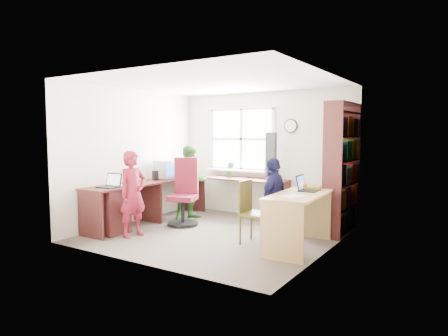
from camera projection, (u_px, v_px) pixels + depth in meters
name	position (u px, v px, depth m)	size (l,w,h in m)	color
room	(219.00, 158.00, 6.35)	(3.64, 3.44, 2.44)	#4C433C
l_desk	(143.00, 201.00, 6.81)	(2.38, 2.95, 0.75)	#491D1D
right_desk	(299.00, 209.00, 5.56)	(0.70, 1.38, 0.78)	tan
bookshelf	(342.00, 172.00, 6.41)	(0.30, 1.02, 2.10)	#491D1D
swivel_chair	(184.00, 196.00, 7.06)	(0.70, 0.70, 1.18)	black
wooden_chair	(252.00, 209.00, 5.85)	(0.40, 0.40, 0.93)	brown
crt_monitor	(165.00, 170.00, 7.57)	(0.39, 0.36, 0.35)	silver
laptop_left	(111.00, 184.00, 6.40)	(0.33, 0.27, 0.22)	black
laptop_right	(306.00, 187.00, 5.83)	(0.30, 0.35, 0.23)	black
speaker_a	(155.00, 176.00, 7.33)	(0.11, 0.11, 0.18)	black
speaker_b	(174.00, 174.00, 7.75)	(0.10, 0.10, 0.16)	black
cd_tower	(271.00, 156.00, 7.39)	(0.20, 0.18, 0.88)	black
game_box	(310.00, 188.00, 5.97)	(0.34, 0.34, 0.06)	red
paper_a	(129.00, 185.00, 6.71)	(0.25, 0.33, 0.00)	white
paper_b	(292.00, 196.00, 5.33)	(0.34, 0.39, 0.00)	white
potted_plant	(230.00, 170.00, 7.84)	(0.17, 0.14, 0.30)	#29672E
person_red	(133.00, 194.00, 6.22)	(0.49, 0.32, 1.34)	maroon
person_green	(192.00, 183.00, 7.46)	(0.67, 0.53, 1.39)	#33752E
person_navy	(274.00, 200.00, 5.93)	(0.74, 0.31, 1.26)	#141540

